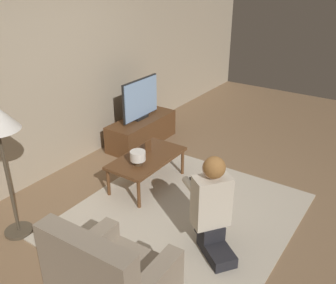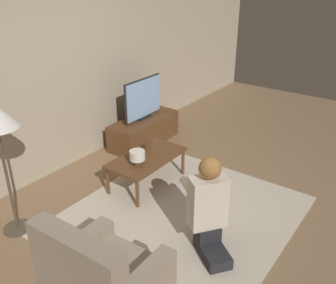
# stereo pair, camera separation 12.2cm
# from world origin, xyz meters

# --- Properties ---
(ground_plane) EXTENTS (10.00, 10.00, 0.00)m
(ground_plane) POSITION_xyz_m (0.00, 0.00, 0.00)
(ground_plane) COLOR #896B4C
(wall_back) EXTENTS (10.00, 0.06, 2.60)m
(wall_back) POSITION_xyz_m (0.00, 1.93, 1.30)
(wall_back) COLOR tan
(wall_back) RESTS_ON ground_plane
(rug) EXTENTS (2.44, 2.19, 0.02)m
(rug) POSITION_xyz_m (0.00, 0.00, 0.01)
(rug) COLOR beige
(rug) RESTS_ON ground_plane
(tv_stand) EXTENTS (1.17, 0.46, 0.40)m
(tv_stand) POSITION_xyz_m (1.22, 1.50, 0.20)
(tv_stand) COLOR brown
(tv_stand) RESTS_ON ground_plane
(tv) EXTENTS (0.76, 0.08, 0.60)m
(tv) POSITION_xyz_m (1.22, 1.50, 0.71)
(tv) COLOR black
(tv) RESTS_ON tv_stand
(coffee_table) EXTENTS (0.98, 0.53, 0.39)m
(coffee_table) POSITION_xyz_m (0.30, 0.70, 0.35)
(coffee_table) COLOR brown
(coffee_table) RESTS_ON ground_plane
(person_kneeling) EXTENTS (0.66, 0.77, 0.97)m
(person_kneeling) POSITION_xyz_m (-0.26, -0.47, 0.50)
(person_kneeling) COLOR #232328
(person_kneeling) RESTS_ON rug
(picture_frame) EXTENTS (0.11, 0.01, 0.15)m
(picture_frame) POSITION_xyz_m (0.42, 0.77, 0.47)
(picture_frame) COLOR brown
(picture_frame) RESTS_ON coffee_table
(table_lamp) EXTENTS (0.18, 0.18, 0.17)m
(table_lamp) POSITION_xyz_m (0.09, 0.67, 0.49)
(table_lamp) COLOR #4C3823
(table_lamp) RESTS_ON coffee_table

